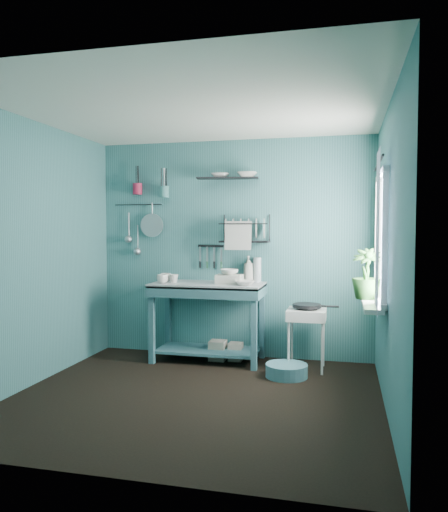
% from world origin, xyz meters
% --- Properties ---
extents(floor, '(3.20, 3.20, 0.00)m').
position_xyz_m(floor, '(0.00, 0.00, 0.00)').
color(floor, black).
rests_on(floor, ground).
extents(ceiling, '(3.20, 3.20, 0.00)m').
position_xyz_m(ceiling, '(0.00, 0.00, 2.50)').
color(ceiling, silver).
rests_on(ceiling, ground).
extents(wall_back, '(3.20, 0.00, 3.20)m').
position_xyz_m(wall_back, '(0.00, 1.50, 1.25)').
color(wall_back, '#376E71').
rests_on(wall_back, ground).
extents(wall_front, '(3.20, 0.00, 3.20)m').
position_xyz_m(wall_front, '(0.00, -1.50, 1.25)').
color(wall_front, '#376E71').
rests_on(wall_front, ground).
extents(wall_left, '(0.00, 3.00, 3.00)m').
position_xyz_m(wall_left, '(-1.60, 0.00, 1.25)').
color(wall_left, '#376E71').
rests_on(wall_left, ground).
extents(wall_right, '(0.00, 3.00, 3.00)m').
position_xyz_m(wall_right, '(1.60, 0.00, 1.25)').
color(wall_right, '#376E71').
rests_on(wall_right, ground).
extents(work_counter, '(1.30, 0.76, 0.88)m').
position_xyz_m(work_counter, '(-0.22, 1.20, 0.44)').
color(work_counter, '#33616B').
rests_on(work_counter, floor).
extents(mug_left, '(0.12, 0.12, 0.10)m').
position_xyz_m(mug_left, '(-0.70, 1.04, 0.93)').
color(mug_left, silver).
rests_on(mug_left, work_counter).
extents(mug_mid, '(0.14, 0.14, 0.09)m').
position_xyz_m(mug_mid, '(-0.60, 1.14, 0.92)').
color(mug_mid, silver).
rests_on(mug_mid, work_counter).
extents(mug_right, '(0.17, 0.17, 0.10)m').
position_xyz_m(mug_right, '(-0.72, 1.20, 0.93)').
color(mug_right, silver).
rests_on(mug_right, work_counter).
extents(wash_tub, '(0.28, 0.22, 0.10)m').
position_xyz_m(wash_tub, '(0.03, 1.18, 0.93)').
color(wash_tub, '#BBB9AB').
rests_on(wash_tub, work_counter).
extents(tub_bowl, '(0.20, 0.19, 0.06)m').
position_xyz_m(tub_bowl, '(0.03, 1.18, 1.01)').
color(tub_bowl, silver).
rests_on(tub_bowl, wash_tub).
extents(soap_bottle, '(0.11, 0.12, 0.30)m').
position_xyz_m(soap_bottle, '(0.20, 1.40, 1.03)').
color(soap_bottle, '#BBB9AB').
rests_on(soap_bottle, work_counter).
extents(water_bottle, '(0.09, 0.09, 0.28)m').
position_xyz_m(water_bottle, '(0.30, 1.42, 1.02)').
color(water_bottle, '#A9B6BC').
rests_on(water_bottle, work_counter).
extents(counter_bowl, '(0.22, 0.22, 0.05)m').
position_xyz_m(counter_bowl, '(0.23, 1.05, 0.90)').
color(counter_bowl, silver).
rests_on(counter_bowl, work_counter).
extents(hotplate_stand, '(0.43, 0.43, 0.64)m').
position_xyz_m(hotplate_stand, '(0.88, 1.10, 0.32)').
color(hotplate_stand, silver).
rests_on(hotplate_stand, floor).
extents(frying_pan, '(0.30, 0.30, 0.03)m').
position_xyz_m(frying_pan, '(0.88, 1.10, 0.68)').
color(frying_pan, black).
rests_on(frying_pan, hotplate_stand).
extents(knife_strip, '(0.32, 0.06, 0.03)m').
position_xyz_m(knife_strip, '(-0.26, 1.47, 1.28)').
color(knife_strip, black).
rests_on(knife_strip, wall_back).
extents(dish_rack, '(0.56, 0.27, 0.32)m').
position_xyz_m(dish_rack, '(0.17, 1.37, 1.49)').
color(dish_rack, black).
rests_on(dish_rack, wall_back).
extents(upper_shelf, '(0.72, 0.30, 0.01)m').
position_xyz_m(upper_shelf, '(-0.04, 1.40, 2.06)').
color(upper_shelf, black).
rests_on(upper_shelf, wall_back).
extents(shelf_bowl_left, '(0.21, 0.21, 0.05)m').
position_xyz_m(shelf_bowl_left, '(-0.13, 1.40, 2.01)').
color(shelf_bowl_left, silver).
rests_on(shelf_bowl_left, upper_shelf).
extents(shelf_bowl_right, '(0.22, 0.22, 0.05)m').
position_xyz_m(shelf_bowl_right, '(0.19, 1.40, 2.05)').
color(shelf_bowl_right, silver).
rests_on(shelf_bowl_right, upper_shelf).
extents(utensil_cup_magenta, '(0.11, 0.11, 0.13)m').
position_xyz_m(utensil_cup_magenta, '(-1.15, 1.42, 1.96)').
color(utensil_cup_magenta, '#A91F3F').
rests_on(utensil_cup_magenta, wall_back).
extents(utensil_cup_teal, '(0.11, 0.11, 0.13)m').
position_xyz_m(utensil_cup_teal, '(-0.81, 1.42, 1.92)').
color(utensil_cup_teal, teal).
rests_on(utensil_cup_teal, wall_back).
extents(colander, '(0.28, 0.03, 0.28)m').
position_xyz_m(colander, '(-0.98, 1.45, 1.52)').
color(colander, '#A9ABB1').
rests_on(colander, wall_back).
extents(ladle_outer, '(0.01, 0.01, 0.30)m').
position_xyz_m(ladle_outer, '(-1.28, 1.46, 1.53)').
color(ladle_outer, '#A9ABB1').
rests_on(ladle_outer, wall_back).
extents(ladle_inner, '(0.01, 0.01, 0.30)m').
position_xyz_m(ladle_inner, '(-1.17, 1.46, 1.38)').
color(ladle_inner, '#A9ABB1').
rests_on(ladle_inner, wall_back).
extents(hook_rail, '(0.60, 0.01, 0.01)m').
position_xyz_m(hook_rail, '(-1.16, 1.47, 1.77)').
color(hook_rail, black).
rests_on(hook_rail, wall_back).
extents(window_glass, '(0.00, 1.10, 1.10)m').
position_xyz_m(window_glass, '(1.59, 0.45, 1.40)').
color(window_glass, white).
rests_on(window_glass, wall_right).
extents(windowsill, '(0.16, 0.95, 0.04)m').
position_xyz_m(windowsill, '(1.50, 0.45, 0.81)').
color(windowsill, silver).
rests_on(windowsill, wall_right).
extents(curtain, '(0.00, 1.35, 1.35)m').
position_xyz_m(curtain, '(1.52, 0.15, 1.45)').
color(curtain, white).
rests_on(curtain, wall_right).
extents(curtain_rod, '(0.02, 1.05, 0.02)m').
position_xyz_m(curtain_rod, '(1.54, 0.45, 2.05)').
color(curtain_rod, black).
rests_on(curtain_rod, wall_right).
extents(potted_plant, '(0.28, 0.28, 0.47)m').
position_xyz_m(potted_plant, '(1.46, 0.63, 1.06)').
color(potted_plant, '#265A24').
rests_on(potted_plant, windowsill).
extents(storage_tin_large, '(0.18, 0.18, 0.22)m').
position_xyz_m(storage_tin_large, '(-0.12, 1.25, 0.11)').
color(storage_tin_large, gray).
rests_on(storage_tin_large, floor).
extents(storage_tin_small, '(0.15, 0.15, 0.20)m').
position_xyz_m(storage_tin_small, '(0.08, 1.28, 0.10)').
color(storage_tin_small, gray).
rests_on(storage_tin_small, floor).
extents(floor_basin, '(0.42, 0.42, 0.13)m').
position_xyz_m(floor_basin, '(0.71, 0.78, 0.07)').
color(floor_basin, teal).
rests_on(floor_basin, floor).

